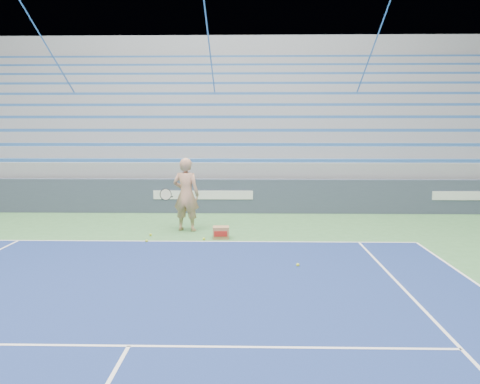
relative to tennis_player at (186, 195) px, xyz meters
name	(u,v)px	position (x,y,z in m)	size (l,w,h in m)	color
sponsor_barrier	(204,196)	(0.19, 2.74, -0.43)	(30.00, 0.32, 1.10)	#384156
bleachers	(216,137)	(0.19, 8.46, 1.38)	(31.00, 9.15, 7.30)	gray
tennis_player	(186,195)	(0.00, 0.00, 0.00)	(1.00, 0.92, 1.95)	tan
ball_box	(221,233)	(0.98, -0.89, -0.83)	(0.41, 0.33, 0.30)	#9C724B
tennis_ball_0	(151,235)	(-0.83, -0.67, -0.94)	(0.07, 0.07, 0.07)	#D5E62F
tennis_ball_1	(204,239)	(0.57, -1.09, -0.94)	(0.07, 0.07, 0.07)	#D5E62F
tennis_ball_2	(147,241)	(-0.78, -1.33, -0.94)	(0.07, 0.07, 0.07)	#D5E62F
tennis_ball_3	(298,265)	(2.65, -3.25, -0.94)	(0.07, 0.07, 0.07)	#D5E62F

